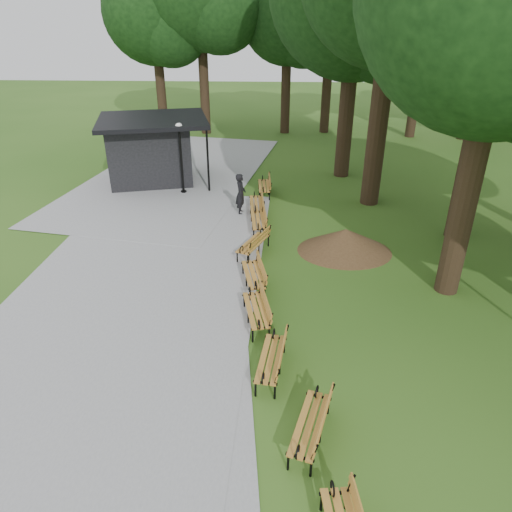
{
  "coord_description": "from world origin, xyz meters",
  "views": [
    {
      "loc": [
        0.47,
        -9.77,
        7.81
      ],
      "look_at": [
        -0.08,
        2.93,
        1.1
      ],
      "focal_mm": 33.03,
      "sensor_mm": 36.0,
      "label": 1
    }
  ],
  "objects_px": {
    "bench_4": "(253,275)",
    "kiosk": "(150,150)",
    "bench_1": "(310,424)",
    "bench_3": "(256,310)",
    "bench_6": "(258,220)",
    "lamp_post": "(180,144)",
    "bench_7": "(256,204)",
    "person": "(241,194)",
    "bench_2": "(271,359)",
    "dirt_mound": "(345,240)",
    "lawn_tree_1": "(501,5)",
    "bench_8": "(264,186)",
    "bench_5": "(253,243)"
  },
  "relations": [
    {
      "from": "kiosk",
      "to": "bench_2",
      "type": "height_order",
      "value": "kiosk"
    },
    {
      "from": "kiosk",
      "to": "bench_8",
      "type": "xyz_separation_m",
      "value": [
        5.74,
        -1.83,
        -1.15
      ]
    },
    {
      "from": "kiosk",
      "to": "bench_3",
      "type": "height_order",
      "value": "kiosk"
    },
    {
      "from": "bench_1",
      "to": "bench_3",
      "type": "relative_size",
      "value": 1.0
    },
    {
      "from": "bench_6",
      "to": "lamp_post",
      "type": "bearing_deg",
      "value": -143.89
    },
    {
      "from": "person",
      "to": "bench_5",
      "type": "xyz_separation_m",
      "value": [
        0.72,
        -3.77,
        -0.44
      ]
    },
    {
      "from": "bench_1",
      "to": "bench_3",
      "type": "bearing_deg",
      "value": -145.99
    },
    {
      "from": "dirt_mound",
      "to": "bench_7",
      "type": "bearing_deg",
      "value": 134.21
    },
    {
      "from": "lamp_post",
      "to": "bench_2",
      "type": "distance_m",
      "value": 13.23
    },
    {
      "from": "bench_4",
      "to": "bench_6",
      "type": "distance_m",
      "value": 4.25
    },
    {
      "from": "dirt_mound",
      "to": "bench_1",
      "type": "relative_size",
      "value": 1.5
    },
    {
      "from": "bench_6",
      "to": "lawn_tree_1",
      "type": "height_order",
      "value": "lawn_tree_1"
    },
    {
      "from": "bench_4",
      "to": "bench_7",
      "type": "distance_m",
      "value": 6.04
    },
    {
      "from": "dirt_mound",
      "to": "bench_3",
      "type": "height_order",
      "value": "bench_3"
    },
    {
      "from": "bench_6",
      "to": "bench_7",
      "type": "distance_m",
      "value": 1.8
    },
    {
      "from": "lawn_tree_1",
      "to": "dirt_mound",
      "type": "bearing_deg",
      "value": -160.92
    },
    {
      "from": "bench_3",
      "to": "bench_6",
      "type": "height_order",
      "value": "same"
    },
    {
      "from": "lamp_post",
      "to": "dirt_mound",
      "type": "distance_m",
      "value": 9.22
    },
    {
      "from": "bench_7",
      "to": "lawn_tree_1",
      "type": "relative_size",
      "value": 0.18
    },
    {
      "from": "bench_6",
      "to": "bench_7",
      "type": "relative_size",
      "value": 1.0
    },
    {
      "from": "bench_7",
      "to": "bench_5",
      "type": "bearing_deg",
      "value": -3.6
    },
    {
      "from": "person",
      "to": "kiosk",
      "type": "height_order",
      "value": "kiosk"
    },
    {
      "from": "dirt_mound",
      "to": "bench_1",
      "type": "xyz_separation_m",
      "value": [
        -1.75,
        -8.51,
        0.0
      ]
    },
    {
      "from": "kiosk",
      "to": "bench_6",
      "type": "distance_m",
      "value": 8.23
    },
    {
      "from": "kiosk",
      "to": "bench_8",
      "type": "height_order",
      "value": "kiosk"
    },
    {
      "from": "lawn_tree_1",
      "to": "bench_6",
      "type": "bearing_deg",
      "value": 178.79
    },
    {
      "from": "person",
      "to": "bench_6",
      "type": "distance_m",
      "value": 1.97
    },
    {
      "from": "bench_8",
      "to": "kiosk",
      "type": "bearing_deg",
      "value": -111.32
    },
    {
      "from": "lamp_post",
      "to": "bench_8",
      "type": "height_order",
      "value": "lamp_post"
    },
    {
      "from": "bench_8",
      "to": "lawn_tree_1",
      "type": "height_order",
      "value": "lawn_tree_1"
    },
    {
      "from": "person",
      "to": "bench_2",
      "type": "xyz_separation_m",
      "value": [
        1.44,
        -9.95,
        -0.44
      ]
    },
    {
      "from": "dirt_mound",
      "to": "bench_5",
      "type": "relative_size",
      "value": 1.5
    },
    {
      "from": "bench_1",
      "to": "bench_4",
      "type": "relative_size",
      "value": 1.0
    },
    {
      "from": "bench_7",
      "to": "lawn_tree_1",
      "type": "bearing_deg",
      "value": 71.11
    },
    {
      "from": "person",
      "to": "bench_8",
      "type": "bearing_deg",
      "value": -21.33
    },
    {
      "from": "bench_4",
      "to": "kiosk",
      "type": "bearing_deg",
      "value": -162.46
    },
    {
      "from": "person",
      "to": "bench_7",
      "type": "height_order",
      "value": "person"
    },
    {
      "from": "bench_6",
      "to": "kiosk",
      "type": "bearing_deg",
      "value": -142.2
    },
    {
      "from": "bench_3",
      "to": "bench_1",
      "type": "bearing_deg",
      "value": 6.06
    },
    {
      "from": "person",
      "to": "bench_3",
      "type": "distance_m",
      "value": 8.01
    },
    {
      "from": "bench_1",
      "to": "bench_5",
      "type": "distance_m",
      "value": 8.27
    },
    {
      "from": "bench_1",
      "to": "bench_2",
      "type": "distance_m",
      "value": 2.12
    },
    {
      "from": "bench_3",
      "to": "lawn_tree_1",
      "type": "relative_size",
      "value": 0.18
    },
    {
      "from": "lamp_post",
      "to": "bench_4",
      "type": "bearing_deg",
      "value": -65.99
    },
    {
      "from": "dirt_mound",
      "to": "bench_8",
      "type": "distance_m",
      "value": 6.49
    },
    {
      "from": "dirt_mound",
      "to": "bench_4",
      "type": "distance_m",
      "value": 4.1
    },
    {
      "from": "dirt_mound",
      "to": "bench_2",
      "type": "xyz_separation_m",
      "value": [
        -2.56,
        -6.55,
        0.0
      ]
    },
    {
      "from": "bench_6",
      "to": "bench_8",
      "type": "distance_m",
      "value": 4.07
    },
    {
      "from": "lamp_post",
      "to": "bench_3",
      "type": "xyz_separation_m",
      "value": [
        3.91,
        -10.34,
        -1.91
      ]
    },
    {
      "from": "person",
      "to": "kiosk",
      "type": "xyz_separation_m",
      "value": [
        -4.81,
        4.16,
        0.71
      ]
    }
  ]
}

